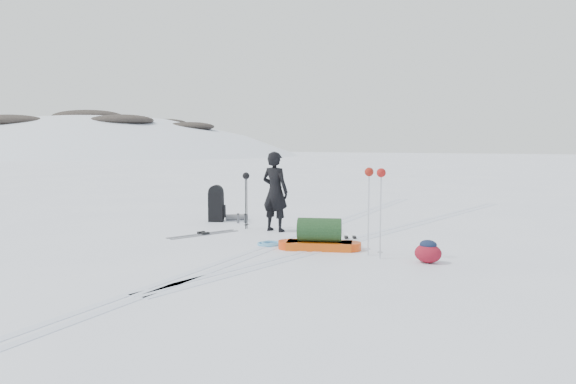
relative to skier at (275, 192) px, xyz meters
name	(u,v)px	position (x,y,z in m)	size (l,w,h in m)	color
ground	(295,238)	(0.84, -0.59, -0.89)	(200.00, 200.00, 0.00)	white
ski_tracks	(339,234)	(1.45, 0.28, -0.89)	(3.38, 17.97, 0.01)	silver
skier	(275,192)	(0.00, 0.00, 0.00)	(0.65, 0.43, 1.79)	black
pulk_sled	(319,237)	(1.84, -1.46, -0.67)	(1.60, 0.97, 0.59)	#D34D0C
expedition_rucksack	(219,205)	(-2.05, 0.65, -0.47)	(0.78, 0.92, 0.92)	black
ski_poles_black	(246,183)	(-0.76, -0.03, 0.18)	(0.16, 0.19, 1.31)	black
ski_poles_silver	(375,183)	(2.97, -1.60, 0.40)	(0.44, 0.34, 1.55)	silver
touring_skis_grey	(203,234)	(-1.10, -1.18, -0.88)	(0.77, 1.69, 0.06)	#999DA2
touring_skis_white	(350,238)	(1.89, -0.13, -0.88)	(1.07, 1.56, 0.06)	silver
rope_coil	(270,244)	(0.79, -1.52, -0.86)	(0.61, 0.61, 0.06)	#57A6D4
small_daypack	(428,252)	(3.92, -1.62, -0.71)	(0.54, 0.48, 0.38)	maroon
thermos_pair	(242,218)	(-1.39, 0.70, -0.78)	(0.18, 0.21, 0.24)	#595B61
stuff_sack	(320,226)	(0.83, 0.62, -0.79)	(0.37, 0.32, 0.20)	black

